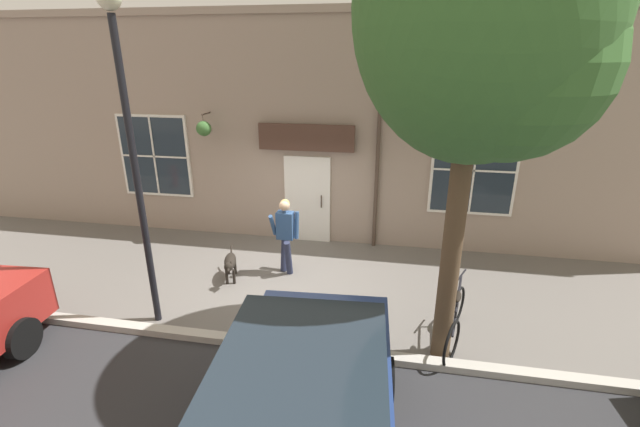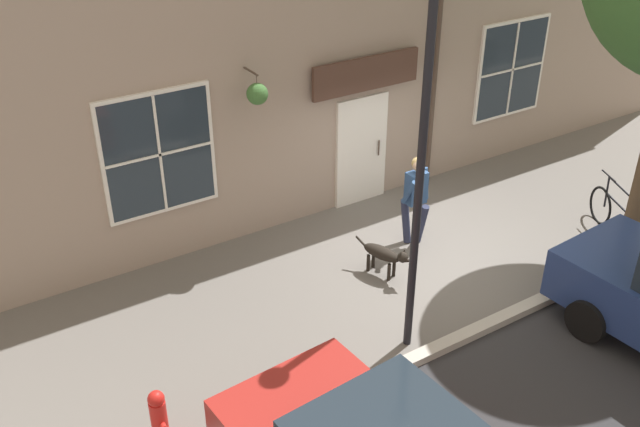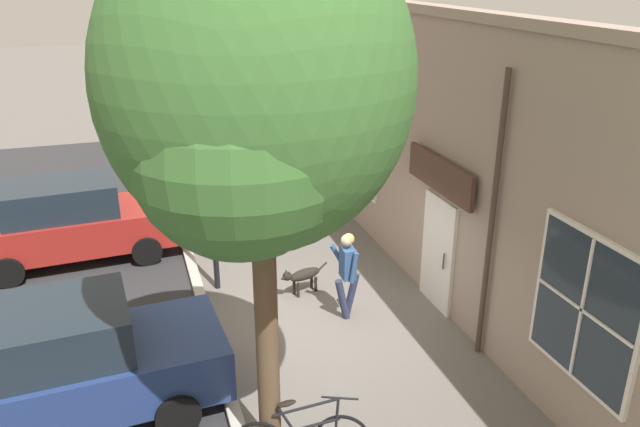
% 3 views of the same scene
% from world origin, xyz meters
% --- Properties ---
extents(ground_plane, '(90.00, 90.00, 0.00)m').
position_xyz_m(ground_plane, '(0.00, 0.00, 0.00)').
color(ground_plane, '#66605B').
extents(storefront_facade, '(0.95, 18.00, 5.27)m').
position_xyz_m(storefront_facade, '(-2.34, -0.00, 2.63)').
color(storefront_facade, gray).
rests_on(storefront_facade, ground_plane).
extents(pedestrian_walking, '(0.52, 0.56, 1.62)m').
position_xyz_m(pedestrian_walking, '(-0.45, -0.10, 0.96)').
color(pedestrian_walking, '#282D47').
rests_on(pedestrian_walking, ground_plane).
extents(dog_on_leash, '(1.05, 0.43, 0.59)m').
position_xyz_m(dog_on_leash, '(0.09, -1.13, 0.39)').
color(dog_on_leash, black).
rests_on(dog_on_leash, ground_plane).
extents(leaning_bicycle, '(1.68, 0.52, 1.01)m').
position_xyz_m(leaning_bicycle, '(1.32, 3.09, 0.38)').
color(leaning_bicycle, black).
rests_on(leaning_bicycle, ground_plane).
extents(street_lamp, '(0.32, 0.32, 5.17)m').
position_xyz_m(street_lamp, '(1.62, -1.86, 3.35)').
color(street_lamp, black).
rests_on(street_lamp, ground_plane).
extents(fire_hydrant, '(0.34, 0.20, 0.77)m').
position_xyz_m(fire_hydrant, '(1.45, -5.45, 0.40)').
color(fire_hydrant, red).
rests_on(fire_hydrant, ground_plane).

